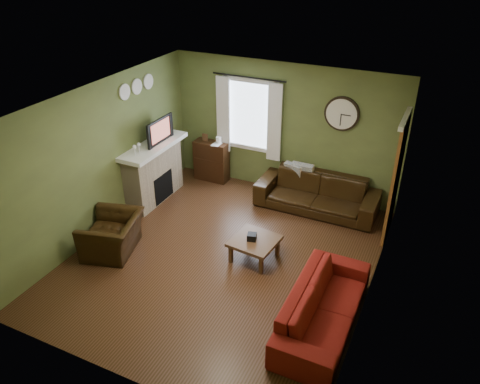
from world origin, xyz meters
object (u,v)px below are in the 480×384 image
at_px(bookshelf, 212,161).
at_px(armchair, 112,235).
at_px(sofa_red, 324,307).
at_px(sofa_brown, 317,193).
at_px(coffee_table, 254,249).

xyz_separation_m(bookshelf, armchair, (-0.25, -2.97, -0.11)).
xyz_separation_m(sofa_red, armchair, (-3.61, 0.15, 0.01)).
distance_m(sofa_brown, armchair, 3.80).
height_order(armchair, coffee_table, armchair).
bearing_deg(coffee_table, sofa_brown, 77.33).
bearing_deg(sofa_red, armchair, 87.62).
bearing_deg(armchair, sofa_red, 71.73).
xyz_separation_m(sofa_brown, armchair, (-2.64, -2.73, -0.02)).
relative_size(sofa_red, coffee_table, 3.02).
distance_m(bookshelf, sofa_brown, 2.40).
distance_m(sofa_brown, coffee_table, 2.00).
xyz_separation_m(bookshelf, sofa_brown, (2.38, -0.24, -0.09)).
height_order(sofa_red, coffee_table, sofa_red).
height_order(sofa_brown, armchair, sofa_brown).
bearing_deg(armchair, sofa_brown, 120.15).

